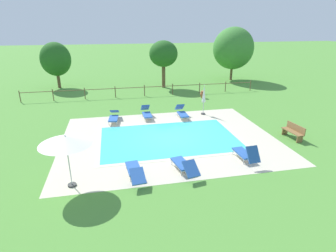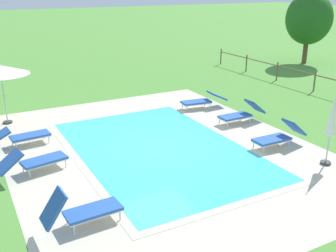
{
  "view_description": "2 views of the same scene",
  "coord_description": "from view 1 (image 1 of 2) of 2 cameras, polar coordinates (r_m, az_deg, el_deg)",
  "views": [
    {
      "loc": [
        -3.13,
        -14.71,
        6.54
      ],
      "look_at": [
        0.04,
        0.5,
        0.6
      ],
      "focal_mm": 28.92,
      "sensor_mm": 36.0,
      "label": 1
    },
    {
      "loc": [
        10.96,
        -5.54,
        5.26
      ],
      "look_at": [
        0.03,
        0.32,
        0.76
      ],
      "focal_mm": 42.29,
      "sensor_mm": 36.0,
      "label": 2
    }
  ],
  "objects": [
    {
      "name": "ground_plane",
      "position": [
        16.4,
        0.2,
        -2.58
      ],
      "size": [
        160.0,
        160.0,
        0.0
      ],
      "primitive_type": "plane",
      "color": "#518E38"
    },
    {
      "name": "pool_deck_paving",
      "position": [
        16.4,
        0.2,
        -2.57
      ],
      "size": [
        12.63,
        9.73,
        0.01
      ],
      "primitive_type": "cube",
      "color": "beige",
      "rests_on": "ground"
    },
    {
      "name": "swimming_pool_water",
      "position": [
        16.4,
        0.2,
        -2.56
      ],
      "size": [
        8.05,
        5.15,
        0.01
      ],
      "primitive_type": "cube",
      "color": "#42CCD6",
      "rests_on": "ground"
    },
    {
      "name": "pool_coping_rim",
      "position": [
        16.4,
        0.2,
        -2.55
      ],
      "size": [
        8.53,
        5.63,
        0.01
      ],
      "color": "beige",
      "rests_on": "ground"
    },
    {
      "name": "sun_lounger_north_near_steps",
      "position": [
        12.7,
        3.4,
        -8.2
      ],
      "size": [
        0.96,
        2.09,
        0.81
      ],
      "color": "#2856A8",
      "rests_on": "ground"
    },
    {
      "name": "sun_lounger_north_mid",
      "position": [
        14.19,
        16.06,
        -5.61
      ],
      "size": [
        0.7,
        1.84,
        1.02
      ],
      "color": "#2856A8",
      "rests_on": "ground"
    },
    {
      "name": "sun_lounger_north_far",
      "position": [
        19.5,
        -11.36,
        1.99
      ],
      "size": [
        0.84,
        2.13,
        0.7
      ],
      "color": "#2856A8",
      "rests_on": "ground"
    },
    {
      "name": "sun_lounger_north_end",
      "position": [
        12.36,
        -7.02,
        -9.3
      ],
      "size": [
        0.78,
        2.12,
        0.7
      ],
      "color": "#2856A8",
      "rests_on": "ground"
    },
    {
      "name": "sun_lounger_south_near_corner",
      "position": [
        19.9,
        -4.55,
        2.8
      ],
      "size": [
        0.62,
        1.99,
        0.86
      ],
      "color": "#2856A8",
      "rests_on": "ground"
    },
    {
      "name": "sun_lounger_south_far",
      "position": [
        19.97,
        2.93,
        2.91
      ],
      "size": [
        0.61,
        1.97,
        0.87
      ],
      "color": "#2856A8",
      "rests_on": "ground"
    },
    {
      "name": "patio_umbrella_open_foreground",
      "position": [
        11.61,
        -20.78,
        -2.83
      ],
      "size": [
        2.15,
        2.15,
        2.37
      ],
      "color": "#383838",
      "rests_on": "ground"
    },
    {
      "name": "patio_umbrella_closed_row_west",
      "position": [
        20.46,
        7.58,
        6.44
      ],
      "size": [
        0.32,
        0.32,
        2.3
      ],
      "color": "#383838",
      "rests_on": "ground"
    },
    {
      "name": "wooden_bench_lawn_side",
      "position": [
        17.9,
        24.95,
        -0.96
      ],
      "size": [
        0.58,
        1.53,
        0.87
      ],
      "color": "olive",
      "rests_on": "ground"
    },
    {
      "name": "terracotta_urn_near_fence",
      "position": [
        25.38,
        7.29,
        6.65
      ],
      "size": [
        0.45,
        0.45,
        0.66
      ],
      "color": "#A85B38",
      "rests_on": "ground"
    },
    {
      "name": "perimeter_fence",
      "position": [
        25.96,
        -4.99,
        7.8
      ],
      "size": [
        21.97,
        0.08,
        1.05
      ],
      "color": "brown",
      "rests_on": "ground"
    },
    {
      "name": "tree_far_west",
      "position": [
        29.07,
        -0.96,
        14.92
      ],
      "size": [
        2.96,
        2.96,
        4.88
      ],
      "color": "brown",
      "rests_on": "ground"
    },
    {
      "name": "tree_west_mid",
      "position": [
        31.18,
        -22.6,
        12.86
      ],
      "size": [
        3.08,
        3.08,
        4.74
      ],
      "color": "brown",
      "rests_on": "ground"
    },
    {
      "name": "tree_centre",
      "position": [
        33.97,
        13.59,
        15.62
      ],
      "size": [
        4.72,
        4.72,
        6.15
      ],
      "color": "brown",
      "rests_on": "ground"
    }
  ]
}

